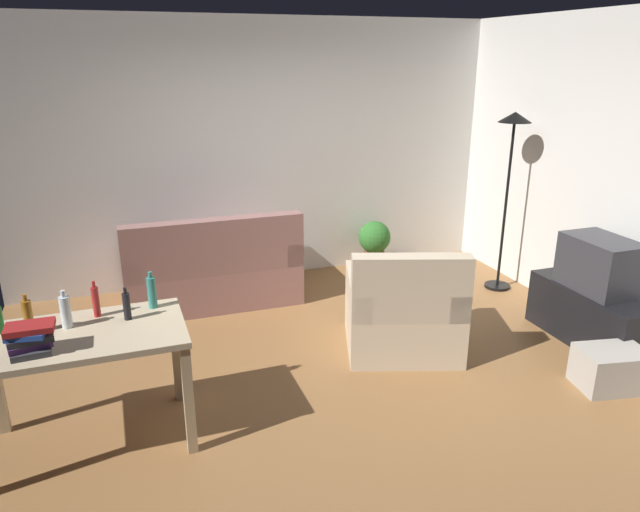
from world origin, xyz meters
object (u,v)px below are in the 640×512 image
at_px(tv_stand, 591,315).
at_px(bottle_tall, 152,292).
at_px(storage_box, 611,368).
at_px(bottle_amber, 28,316).
at_px(desk, 84,349).
at_px(torchiere_lamp, 511,153).
at_px(bottle_red, 96,301).
at_px(potted_plant, 374,242).
at_px(bottle_clear, 66,311).
at_px(bottle_dark, 127,306).
at_px(tv, 600,264).
at_px(couch, 212,272).
at_px(armchair, 403,314).
at_px(book_stack, 30,339).

xyz_separation_m(tv_stand, bottle_tall, (-3.53, 0.17, 0.63)).
distance_m(storage_box, bottle_amber, 3.98).
bearing_deg(desk, torchiere_lamp, 18.33).
height_order(bottle_red, bottle_tall, bottle_tall).
bearing_deg(tv_stand, torchiere_lamp, 0.00).
relative_size(torchiere_lamp, storage_box, 3.77).
bearing_deg(bottle_amber, storage_box, -9.68).
height_order(potted_plant, bottle_clear, bottle_clear).
bearing_deg(bottle_clear, bottle_dark, -0.15).
relative_size(tv, bottle_dark, 2.81).
bearing_deg(tv, storage_box, 148.16).
relative_size(couch, bottle_dark, 7.76).
distance_m(tv_stand, armchair, 1.62).
bearing_deg(bottle_dark, bottle_tall, 40.20).
height_order(desk, bottle_dark, bottle_dark).
xyz_separation_m(tv_stand, bottle_red, (-3.87, 0.14, 0.62)).
distance_m(desk, bottle_amber, 0.37).
bearing_deg(tv, couch, 56.70).
bearing_deg(bottle_tall, armchair, 6.46).
bearing_deg(tv, bottle_dark, 89.49).
height_order(couch, bottle_red, bottle_red).
height_order(tv_stand, bottle_red, bottle_red).
height_order(armchair, storage_box, armchair).
bearing_deg(tv, bottle_tall, 87.24).
xyz_separation_m(potted_plant, armchair, (-0.56, -1.82, -0.01)).
bearing_deg(bottle_amber, book_stack, -82.68).
distance_m(potted_plant, bottle_red, 3.57).
bearing_deg(book_stack, torchiere_lamp, 20.22).
bearing_deg(torchiere_lamp, bottle_clear, -162.65).
xyz_separation_m(storage_box, book_stack, (-3.82, 0.38, 0.70)).
bearing_deg(bottle_dark, bottle_clear, 179.85).
relative_size(potted_plant, bottle_amber, 2.31).
distance_m(couch, bottle_clear, 2.26).
relative_size(torchiere_lamp, bottle_amber, 7.34).
bearing_deg(book_stack, bottle_tall, 31.89).
height_order(desk, bottle_tall, bottle_tall).
bearing_deg(couch, tv, 146.70).
bearing_deg(bottle_dark, tv, -0.51).
distance_m(bottle_clear, bottle_red, 0.20).
bearing_deg(bottle_red, tv, -2.12).
relative_size(desk, bottle_tall, 4.89).
height_order(tv, bottle_tall, bottle_tall).
relative_size(tv, bottle_red, 2.53).
xyz_separation_m(bottle_red, bottle_tall, (0.34, 0.03, 0.01)).
bearing_deg(armchair, desk, 29.40).
xyz_separation_m(torchiere_lamp, armchair, (-1.57, -0.91, -1.09)).
xyz_separation_m(tv_stand, potted_plant, (-1.02, 2.21, 0.09)).
relative_size(bottle_amber, bottle_clear, 1.03).
bearing_deg(desk, armchair, 10.26).
distance_m(tv_stand, bottle_dark, 3.74).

